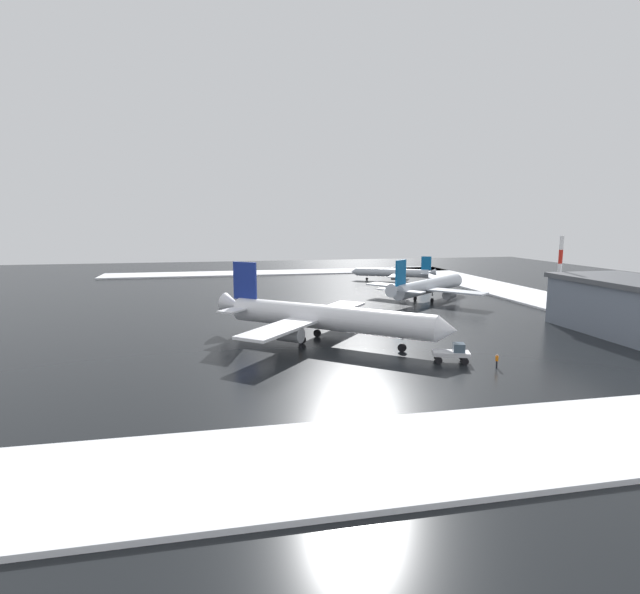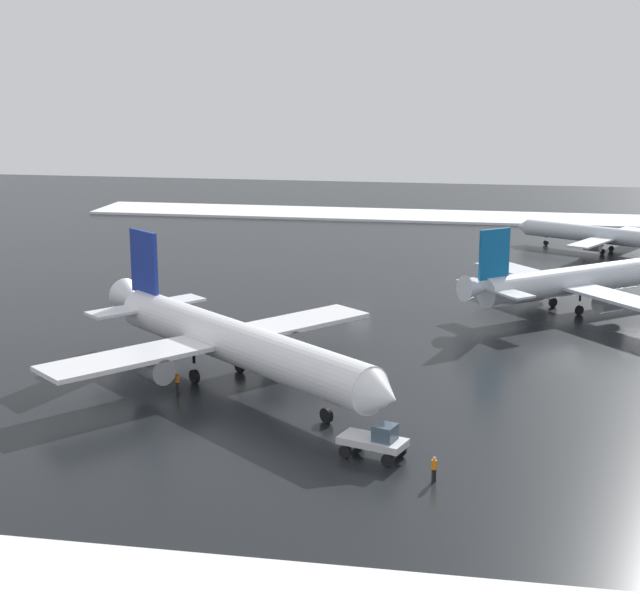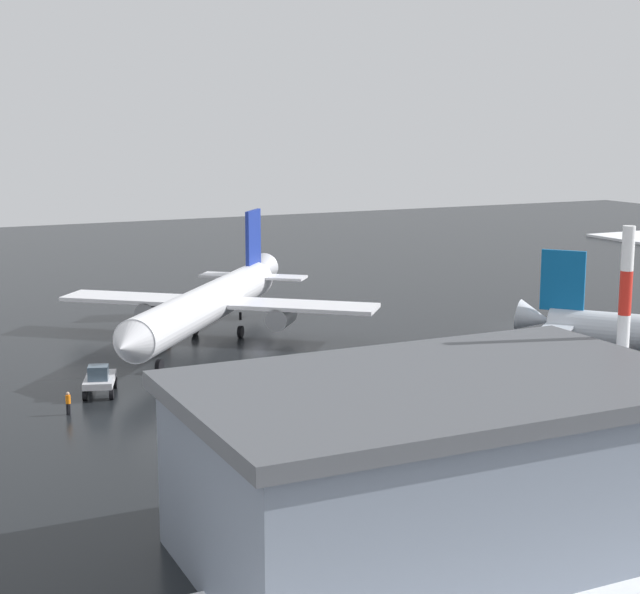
% 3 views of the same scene
% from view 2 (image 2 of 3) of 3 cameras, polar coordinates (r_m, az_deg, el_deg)
% --- Properties ---
extents(ground_plane, '(240.00, 240.00, 0.00)m').
position_cam_2_polar(ground_plane, '(110.68, 2.30, -0.41)').
color(ground_plane, black).
extents(snow_bank_right, '(14.00, 116.00, 0.44)m').
position_cam_2_polar(snow_bank_right, '(176.08, 5.35, 4.73)').
color(snow_bank_right, white).
rests_on(snow_bank_right, ground_plane).
extents(airplane_parked_starboard, '(28.85, 31.59, 11.34)m').
position_cam_2_polar(airplane_parked_starboard, '(82.31, -5.14, -2.58)').
color(airplane_parked_starboard, white).
rests_on(airplane_parked_starboard, ground_plane).
extents(airplane_parked_portside, '(25.24, 27.70, 9.93)m').
position_cam_2_polar(airplane_parked_portside, '(111.47, 14.95, 0.97)').
color(airplane_parked_portside, silver).
rests_on(airplane_parked_portside, ground_plane).
extents(airplane_foreground_jet, '(19.76, 23.15, 7.51)m').
position_cam_2_polar(airplane_foreground_jet, '(147.30, 15.87, 3.51)').
color(airplane_foreground_jet, silver).
rests_on(airplane_foreground_jet, ground_plane).
extents(pushback_tug, '(3.55, 5.06, 2.50)m').
position_cam_2_polar(pushback_tug, '(67.64, 3.28, -8.31)').
color(pushback_tug, silver).
rests_on(pushback_tug, ground_plane).
extents(ground_crew_near_tug, '(0.36, 0.36, 1.71)m').
position_cam_2_polar(ground_crew_near_tug, '(81.60, -8.31, -4.84)').
color(ground_crew_near_tug, black).
rests_on(ground_crew_near_tug, ground_plane).
extents(ground_crew_by_nose_gear, '(0.36, 0.36, 1.71)m').
position_cam_2_polar(ground_crew_by_nose_gear, '(64.43, 6.65, -9.82)').
color(ground_crew_by_nose_gear, black).
rests_on(ground_crew_by_nose_gear, ground_plane).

